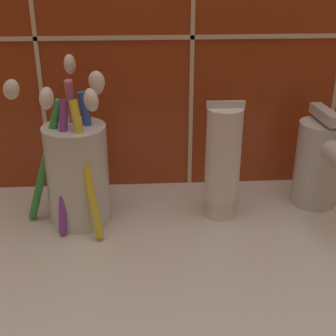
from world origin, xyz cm
name	(u,v)px	position (x,y,z in cm)	size (l,w,h in cm)	color
sink_counter	(186,253)	(0.00, 0.00, 1.00)	(73.57, 30.83, 2.00)	silver
toothbrush_cup	(77,169)	(-11.76, 6.30, 8.41)	(11.02, 11.11, 18.58)	silver
toothpaste_tube	(223,161)	(4.68, 6.32, 8.95)	(4.19, 3.99, 14.05)	white
sink_faucet	(321,162)	(16.84, 7.90, 7.85)	(5.53, 12.79, 12.05)	silver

